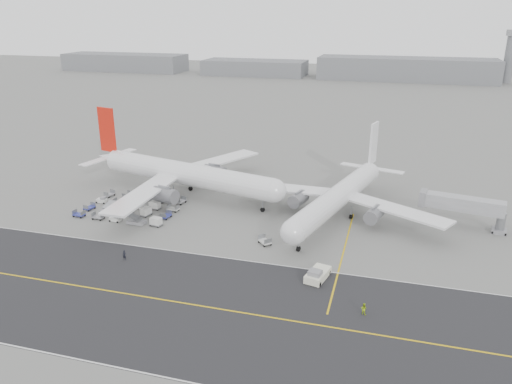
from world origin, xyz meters
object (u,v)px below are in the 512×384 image
(control_tower, at_px, (510,56))
(airliner_a, at_px, (182,173))
(jet_bridge, at_px, (463,205))
(pushback_tug, at_px, (317,275))
(ground_crew_b, at_px, (364,309))
(ground_crew_a, at_px, (124,255))
(airliner_b, at_px, (339,195))

(control_tower, bearing_deg, airliner_a, -114.93)
(control_tower, bearing_deg, jet_bridge, -101.31)
(pushback_tug, distance_m, jet_bridge, 39.08)
(airliner_a, bearing_deg, ground_crew_b, -116.64)
(jet_bridge, relative_size, ground_crew_a, 9.57)
(pushback_tug, bearing_deg, ground_crew_a, -162.19)
(airliner_b, distance_m, jet_bridge, 25.08)
(ground_crew_a, distance_m, ground_crew_b, 42.97)
(airliner_a, bearing_deg, ground_crew_a, -160.10)
(airliner_b, bearing_deg, control_tower, 88.28)
(pushback_tug, bearing_deg, ground_crew_b, -31.74)
(jet_bridge, bearing_deg, airliner_a, -171.27)
(control_tower, relative_size, airliner_a, 0.57)
(control_tower, height_order, airliner_a, control_tower)
(control_tower, relative_size, jet_bridge, 1.77)
(airliner_b, bearing_deg, jet_bridge, 19.10)
(ground_crew_a, relative_size, ground_crew_b, 1.00)
(pushback_tug, relative_size, ground_crew_a, 4.11)
(pushback_tug, bearing_deg, jet_bridge, 63.44)
(airliner_b, height_order, ground_crew_a, airliner_b)
(airliner_a, bearing_deg, control_tower, -10.88)
(ground_crew_a, bearing_deg, ground_crew_b, -4.08)
(ground_crew_b, bearing_deg, control_tower, -86.94)
(airliner_a, xyz_separation_m, ground_crew_a, (3.49, -34.05, -4.59))
(jet_bridge, distance_m, ground_crew_a, 67.80)
(airliner_a, relative_size, jet_bridge, 3.08)
(airliner_a, height_order, ground_crew_b, airliner_a)
(ground_crew_b, bearing_deg, ground_crew_a, 8.72)
(ground_crew_a, bearing_deg, pushback_tug, 7.77)
(airliner_a, bearing_deg, pushback_tug, -115.59)
(airliner_a, height_order, jet_bridge, airliner_a)
(airliner_a, height_order, airliner_b, airliner_a)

